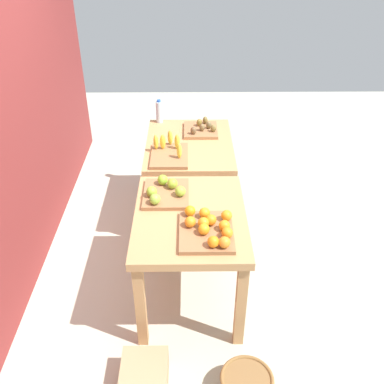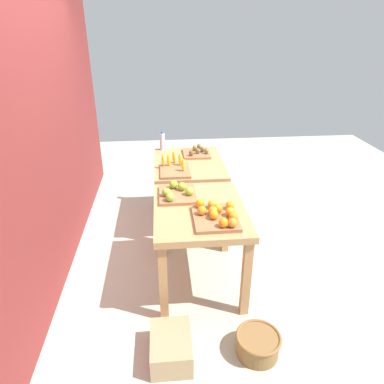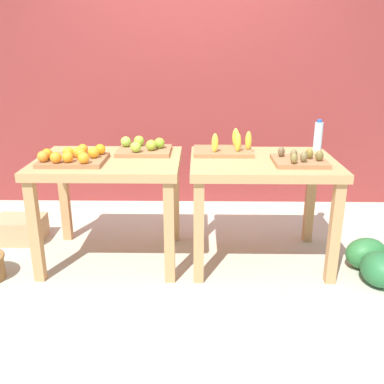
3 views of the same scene
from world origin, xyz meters
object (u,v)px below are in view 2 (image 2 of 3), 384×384
Objects in this scene: display_table_right at (189,171)px; cardboard_produce_box at (171,347)px; banana_crate at (175,168)px; apple_bin at (177,193)px; water_bottle at (162,141)px; watermelon_pile at (202,180)px; kiwi_bin at (197,153)px; orange_bin at (217,215)px; display_table_left at (199,219)px; wicker_basket at (258,344)px.

display_table_right reaches higher than cardboard_produce_box.
display_table_right is 2.36× the size of banana_crate.
apple_bin is 1.70× the size of water_bottle.
kiwi_bin is at bearing 167.45° from watermelon_pile.
cardboard_produce_box is at bearing 175.86° from banana_crate.
water_bottle is at bearing 4.88° from apple_bin.
orange_bin is at bearing -146.03° from apple_bin.
display_table_left is 1.68× the size of watermelon_pile.
banana_crate reaches higher than watermelon_pile.
orange_bin is 1.06m from cardboard_produce_box.
watermelon_pile is at bearing -12.55° from kiwi_bin.
kiwi_bin is (1.12, -0.30, -0.01)m from apple_bin.
banana_crate is at bearing 159.14° from watermelon_pile.
kiwi_bin is 0.48m from water_bottle.
display_table_right is 2.58× the size of apple_bin.
cardboard_produce_box is at bearing 179.97° from water_bottle.
kiwi_bin is at bearing 0.10° from orange_bin.
display_table_right is 0.60m from water_bottle.
banana_crate is at bearing 145.60° from display_table_right.
display_table_right is 2.60× the size of cardboard_produce_box.
orange_bin is at bearing 19.09° from wicker_basket.
kiwi_bin is 0.96m from watermelon_pile.
apple_bin is at bearing -175.12° from water_bottle.
banana_crate is (1.08, 0.30, -0.00)m from orange_bin.
apple_bin is at bearing 37.88° from display_table_left.
watermelon_pile is 1.81× the size of wicker_basket.
apple_bin is at bearing 168.27° from display_table_right.
display_table_right is 4.37× the size of water_bottle.
kiwi_bin reaches higher than cardboard_produce_box.
orange_bin is at bearing -150.75° from display_table_left.
watermelon_pile is 1.54× the size of cardboard_produce_box.
kiwi_bin is (1.57, 0.00, -0.01)m from orange_bin.
apple_bin reaches higher than wicker_basket.
cardboard_produce_box is at bearing 173.91° from apple_bin.
apple_bin is 1.32m from cardboard_produce_box.
watermelon_pile is at bearing -20.86° from banana_crate.
kiwi_bin reaches higher than display_table_left.
display_table_left is at bearing -168.51° from banana_crate.
cardboard_produce_box is (-1.72, 0.12, -0.74)m from banana_crate.
banana_crate is 1.10× the size of cardboard_produce_box.
kiwi_bin is (0.49, -0.29, -0.01)m from banana_crate.
apple_bin is 1.12× the size of kiwi_bin.
kiwi_bin is 0.90× the size of cardboard_produce_box.
apple_bin is 0.91× the size of banana_crate.
banana_crate is 1.87m from cardboard_produce_box.
water_bottle reaches higher than display_table_right.
banana_crate reaches higher than kiwi_bin.
water_bottle is (1.80, 0.42, 0.07)m from orange_bin.
orange_bin is at bearing -179.90° from kiwi_bin.
apple_bin is (0.45, 0.30, -0.01)m from orange_bin.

